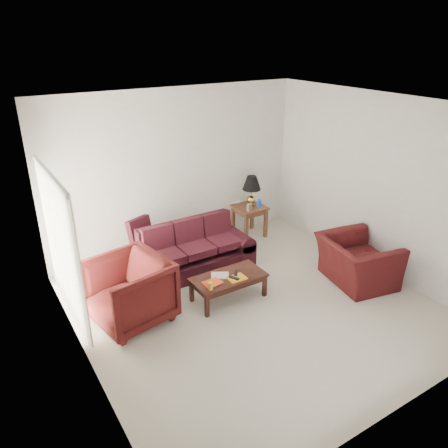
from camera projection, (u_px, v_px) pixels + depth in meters
name	position (u px, v px, depth m)	size (l,w,h in m)	color
floor	(253.00, 305.00, 6.72)	(5.00, 5.00, 0.00)	beige
blinds	(61.00, 248.00, 6.12)	(0.10, 2.00, 2.16)	silver
sofa	(194.00, 249.00, 7.52)	(2.07, 0.89, 0.85)	black
throw_pillow	(140.00, 230.00, 7.56)	(0.45, 0.13, 0.45)	black
end_table	(249.00, 221.00, 8.89)	(0.58, 0.58, 0.64)	#4E311B
table_lamp	(252.00, 191.00, 8.69)	(0.37, 0.37, 0.62)	gold
clock	(249.00, 207.00, 8.55)	(0.13, 0.05, 0.13)	silver
blue_canister	(259.00, 203.00, 8.73)	(0.09, 0.09, 0.14)	#1B41B5
picture_frame	(237.00, 202.00, 8.79)	(0.12, 0.02, 0.15)	white
floor_lamp	(65.00, 243.00, 6.93)	(0.26, 0.26, 1.58)	white
armchair_left	(129.00, 291.00, 6.19)	(1.04, 1.07, 0.97)	#400F0E
armchair_right	(357.00, 261.00, 7.22)	(1.17, 1.03, 0.76)	#3A0D0E
coffee_table	(228.00, 287.00, 6.82)	(1.15, 0.57, 0.40)	black
magazine_red	(212.00, 283.00, 6.54)	(0.28, 0.21, 0.02)	#E44516
magazine_white	(220.00, 275.00, 6.74)	(0.27, 0.20, 0.02)	silver
magazine_orange	(237.00, 278.00, 6.67)	(0.28, 0.21, 0.02)	orange
remote_a	(234.00, 278.00, 6.64)	(0.05, 0.17, 0.02)	black
remote_b	(236.00, 273.00, 6.78)	(0.05, 0.16, 0.02)	black
yellow_glass	(210.00, 286.00, 6.37)	(0.07, 0.07, 0.12)	yellow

